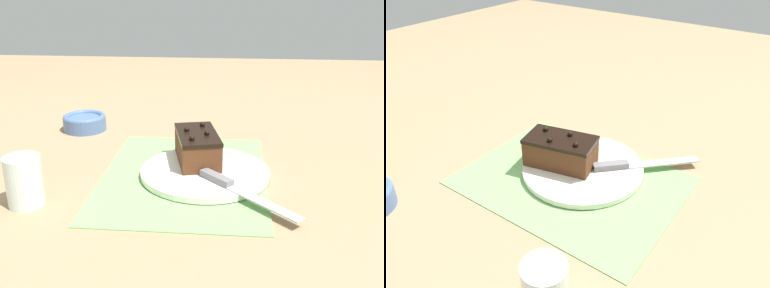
# 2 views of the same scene
# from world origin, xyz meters

# --- Properties ---
(ground_plane) EXTENTS (3.00, 3.00, 0.00)m
(ground_plane) POSITION_xyz_m (0.00, 0.00, 0.00)
(ground_plane) COLOR #9E7F5B
(placemat_woven) EXTENTS (0.46, 0.34, 0.00)m
(placemat_woven) POSITION_xyz_m (0.00, 0.00, 0.00)
(placemat_woven) COLOR #7AB266
(placemat_woven) RESTS_ON ground_plane
(cake_plate) EXTENTS (0.27, 0.27, 0.01)m
(cake_plate) POSITION_xyz_m (-0.00, -0.04, 0.01)
(cake_plate) COLOR white
(cake_plate) RESTS_ON placemat_woven
(chocolate_cake) EXTENTS (0.17, 0.12, 0.07)m
(chocolate_cake) POSITION_xyz_m (0.05, -0.02, 0.05)
(chocolate_cake) COLOR #512D19
(chocolate_cake) RESTS_ON cake_plate
(serving_knife) EXTENTS (0.19, 0.19, 0.01)m
(serving_knife) POSITION_xyz_m (-0.09, -0.10, 0.02)
(serving_knife) COLOR slate
(serving_knife) RESTS_ON cake_plate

